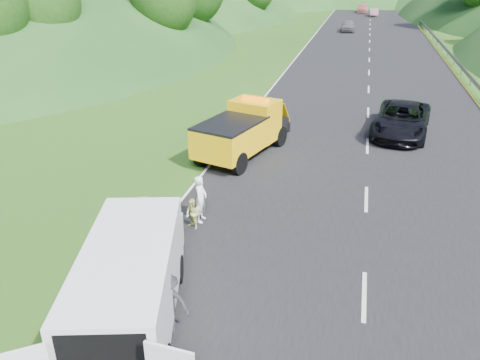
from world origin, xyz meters
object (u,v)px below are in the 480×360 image
(passing_suv, at_px, (399,134))
(worker, at_px, (169,331))
(woman, at_px, (202,221))
(child, at_px, (193,229))
(suitcase, at_px, (143,205))
(white_van, at_px, (131,280))
(tow_truck, at_px, (244,130))

(passing_suv, bearing_deg, worker, -101.95)
(woman, bearing_deg, worker, -169.85)
(child, xyz_separation_m, suitcase, (-2.16, 0.67, 0.30))
(white_van, relative_size, woman, 4.08)
(woman, height_order, child, woman)
(white_van, bearing_deg, tow_truck, 74.53)
(child, bearing_deg, tow_truck, 122.12)
(white_van, bearing_deg, child, 75.55)
(child, height_order, passing_suv, passing_suv)
(woman, height_order, suitcase, woman)
(tow_truck, distance_m, worker, 12.06)
(woman, distance_m, child, 0.60)
(woman, bearing_deg, white_van, -179.86)
(white_van, bearing_deg, worker, -24.03)
(white_van, relative_size, child, 6.31)
(tow_truck, relative_size, suitcase, 10.53)
(white_van, relative_size, suitcase, 11.69)
(suitcase, bearing_deg, white_van, -66.91)
(worker, bearing_deg, woman, 90.74)
(tow_truck, height_order, worker, tow_truck)
(passing_suv, bearing_deg, woman, -113.93)
(worker, bearing_deg, white_van, 162.45)
(white_van, bearing_deg, suitcase, 97.05)
(woman, bearing_deg, child, 169.97)
(tow_truck, xyz_separation_m, passing_suv, (7.38, 4.93, -1.24))
(tow_truck, bearing_deg, passing_suv, 49.68)
(tow_truck, bearing_deg, woman, -73.29)
(child, relative_size, worker, 0.65)
(suitcase, height_order, passing_suv, passing_suv)
(child, bearing_deg, worker, -45.08)
(tow_truck, relative_size, passing_suv, 1.08)
(tow_truck, distance_m, passing_suv, 8.96)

